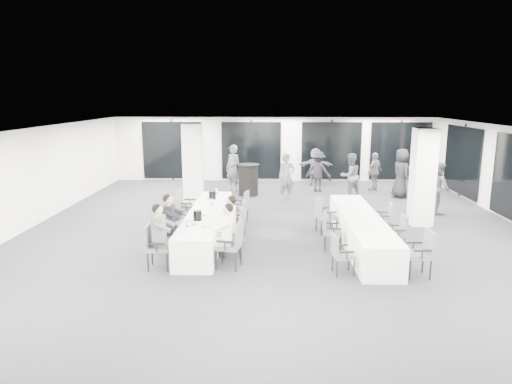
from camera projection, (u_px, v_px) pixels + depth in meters
room at (307, 176)px, 13.28m from camera, size 14.04×16.04×2.84m
column_left at (193, 165)px, 15.43m from camera, size 0.60×0.60×2.80m
column_right at (423, 177)px, 13.08m from camera, size 0.60×0.60×2.80m
banquet_table_main at (207, 225)px, 11.92m from camera, size 0.90×5.00×0.75m
banquet_table_side at (361, 230)px, 11.43m from camera, size 0.90×5.00×0.75m
cocktail_table at (248, 180)px, 17.22m from camera, size 0.85×0.85×1.18m
chair_main_left_near at (155, 244)px, 9.82m from camera, size 0.51×0.57×0.98m
chair_main_left_second at (166, 232)px, 10.83m from camera, size 0.54×0.56×0.88m
chair_main_left_mid at (173, 220)px, 11.72m from camera, size 0.58×0.61×0.98m
chair_main_left_fourth at (180, 212)px, 12.62m from camera, size 0.59×0.61×0.96m
chair_main_left_far at (185, 204)px, 13.36m from camera, size 0.54×0.59×1.01m
chair_main_right_near at (233, 242)px, 9.85m from camera, size 0.61×0.64×1.03m
chair_main_right_second at (235, 235)px, 10.64m from camera, size 0.49×0.53×0.88m
chair_main_right_mid at (237, 224)px, 11.53m from camera, size 0.54×0.56×0.89m
chair_main_right_fourth at (240, 215)px, 12.35m from camera, size 0.53×0.57×0.90m
chair_main_right_far at (242, 205)px, 13.37m from camera, size 0.56×0.60×0.96m
chair_side_left_near at (340, 252)px, 9.51m from camera, size 0.49×0.52×0.86m
chair_side_left_mid at (330, 229)px, 11.08m from camera, size 0.49×0.54×0.91m
chair_side_left_far at (323, 213)px, 12.35m from camera, size 0.60×0.63×1.00m
chair_side_right_near at (422, 250)px, 9.37m from camera, size 0.52×0.58×1.00m
chair_side_right_mid at (399, 231)px, 11.02m from camera, size 0.46×0.51×0.86m
chair_side_right_far at (385, 217)px, 12.27m from camera, size 0.49×0.53×0.88m
seated_guest_a at (162, 232)px, 9.77m from camera, size 0.50×0.38×1.44m
seated_guest_b at (172, 220)px, 10.74m from camera, size 0.50×0.38×1.44m
seated_guest_c at (225, 232)px, 9.82m from camera, size 0.50×0.38×1.44m
seated_guest_d at (228, 222)px, 10.58m from camera, size 0.50×0.38×1.44m
standing_guest_a at (287, 174)px, 16.32m from camera, size 0.84×0.75×1.92m
standing_guest_b at (350, 173)px, 16.66m from camera, size 1.06×0.89×1.88m
standing_guest_c at (318, 169)px, 17.87m from camera, size 1.30×1.00×1.79m
standing_guest_d at (375, 169)px, 18.02m from camera, size 1.11×1.11×1.71m
standing_guest_e at (401, 170)px, 16.73m from camera, size 0.82×1.10×2.05m
standing_guest_f at (315, 164)px, 19.12m from camera, size 1.67×0.69×1.80m
standing_guest_g at (233, 165)px, 17.79m from camera, size 0.98×0.96×2.09m
standing_guest_h at (438, 184)px, 14.49m from camera, size 0.70×0.99×1.89m
ice_bucket_near at (198, 216)px, 10.94m from camera, size 0.21×0.21×0.23m
ice_bucket_far at (212, 195)px, 13.22m from camera, size 0.20×0.20×0.23m
water_bottle_a at (187, 225)px, 10.18m from camera, size 0.07×0.07×0.21m
water_bottle_b at (212, 203)px, 12.32m from camera, size 0.07×0.07×0.21m
water_bottle_c at (216, 192)px, 13.65m from camera, size 0.07×0.07×0.22m
plate_a at (194, 224)px, 10.57m from camera, size 0.21×0.21×0.03m
plate_b at (204, 227)px, 10.37m from camera, size 0.20×0.20×0.03m
plate_c at (203, 216)px, 11.36m from camera, size 0.20×0.20×0.03m
wine_glass at (207, 229)px, 9.79m from camera, size 0.07×0.07×0.18m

